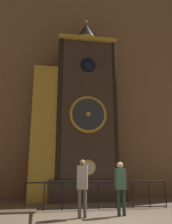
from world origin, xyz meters
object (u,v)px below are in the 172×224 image
visitor_bench (13,216)px  clock_tower (78,115)px  visitor_near (82,182)px  visitor_far (121,182)px

visitor_bench → clock_tower: bearing=63.3°
clock_tower → visitor_near: (-0.26, -3.60, -3.08)m
clock_tower → visitor_near: bearing=-94.1°
clock_tower → visitor_far: (1.07, -3.50, -3.12)m
clock_tower → visitor_far: 4.81m
visitor_near → clock_tower: bearing=99.3°
visitor_near → visitor_bench: bearing=-142.3°
visitor_bench → visitor_far: bearing=16.6°
visitor_near → visitor_far: 1.34m
clock_tower → visitor_near: clock_tower is taller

